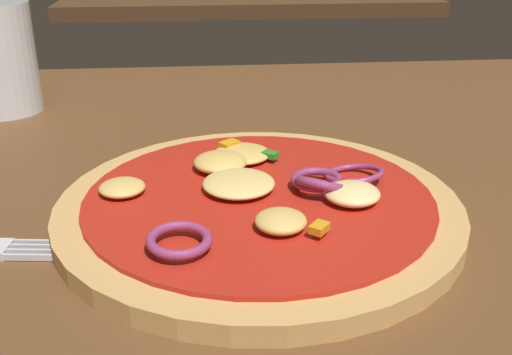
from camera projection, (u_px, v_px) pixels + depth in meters
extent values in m
cube|color=brown|center=(293.00, 214.00, 0.44)|extent=(1.23, 0.81, 0.03)
cylinder|color=tan|center=(259.00, 208.00, 0.40)|extent=(0.27, 0.27, 0.01)
cylinder|color=red|center=(259.00, 197.00, 0.40)|extent=(0.23, 0.23, 0.00)
ellipsoid|color=#E5BC60|center=(220.00, 162.00, 0.43)|extent=(0.04, 0.04, 0.01)
ellipsoid|color=#E5BC60|center=(122.00, 187.00, 0.40)|extent=(0.03, 0.03, 0.01)
ellipsoid|color=#E5BC60|center=(281.00, 221.00, 0.35)|extent=(0.03, 0.03, 0.01)
ellipsoid|color=#EFCC72|center=(239.00, 183.00, 0.40)|extent=(0.05, 0.05, 0.01)
ellipsoid|color=#E5BC60|center=(242.00, 154.00, 0.45)|extent=(0.04, 0.04, 0.01)
ellipsoid|color=#F4DB8E|center=(352.00, 193.00, 0.38)|extent=(0.04, 0.04, 0.01)
ellipsoid|color=#F4DB8E|center=(242.00, 183.00, 0.40)|extent=(0.03, 0.03, 0.01)
torus|color=#93386B|center=(322.00, 185.00, 0.39)|extent=(0.05, 0.05, 0.02)
torus|color=#93386B|center=(179.00, 240.00, 0.33)|extent=(0.05, 0.05, 0.01)
torus|color=#93386B|center=(317.00, 180.00, 0.40)|extent=(0.05, 0.05, 0.01)
torus|color=#93386B|center=(354.00, 174.00, 0.41)|extent=(0.06, 0.06, 0.01)
cube|color=orange|center=(321.00, 228.00, 0.34)|extent=(0.01, 0.01, 0.00)
cube|color=red|center=(349.00, 184.00, 0.39)|extent=(0.02, 0.02, 0.01)
cube|color=#2D8C28|center=(270.00, 155.00, 0.45)|extent=(0.01, 0.01, 0.00)
cube|color=orange|center=(229.00, 145.00, 0.46)|extent=(0.02, 0.02, 0.01)
cube|color=silver|center=(36.00, 257.00, 0.35)|extent=(0.04, 0.01, 0.00)
cube|color=silver|center=(39.00, 252.00, 0.35)|extent=(0.04, 0.01, 0.00)
cube|color=silver|center=(42.00, 248.00, 0.36)|extent=(0.04, 0.01, 0.00)
cube|color=silver|center=(46.00, 243.00, 0.36)|extent=(0.04, 0.01, 0.00)
cylinder|color=gold|center=(1.00, 85.00, 0.61)|extent=(0.07, 0.07, 0.05)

